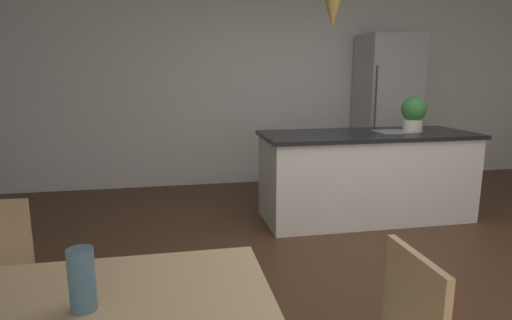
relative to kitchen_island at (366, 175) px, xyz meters
name	(u,v)px	position (x,y,z in m)	size (l,w,h in m)	color
ground_plane	(398,292)	(-0.43, -1.49, -0.48)	(10.00, 8.40, 0.04)	#4C301E
wall_back_kitchen	(283,84)	(-0.43, 1.77, 0.89)	(10.00, 0.12, 2.70)	white
kitchen_island	(366,175)	(0.00, 0.00, 0.00)	(2.17, 0.86, 0.91)	white
refrigerator	(386,111)	(0.92, 1.37, 0.54)	(0.74, 0.67, 2.00)	#B2B5B7
pendant_over_island_main	(333,14)	(-0.42, 0.00, 1.59)	(0.16, 0.16, 0.78)	black
potted_plant_on_island	(414,113)	(0.50, 0.00, 0.63)	(0.26, 0.26, 0.36)	beige
vase_on_dining_table	(82,280)	(-2.26, -2.65, 0.38)	(0.08, 0.08, 0.21)	slate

